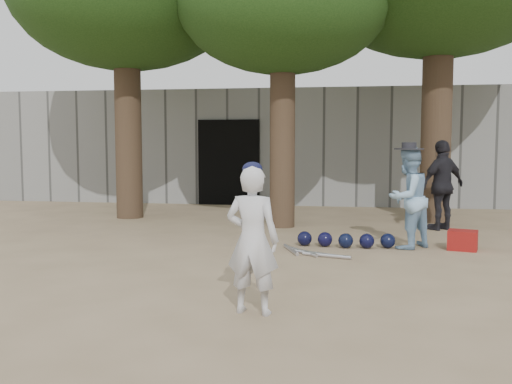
% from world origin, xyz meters
% --- Properties ---
extents(ground, '(70.00, 70.00, 0.00)m').
position_xyz_m(ground, '(0.00, 0.00, 0.00)').
color(ground, '#937C5E').
rests_on(ground, ground).
extents(boy_player, '(0.56, 0.41, 1.41)m').
position_xyz_m(boy_player, '(0.95, -1.39, 0.71)').
color(boy_player, silver).
rests_on(boy_player, ground).
extents(spectator_blue, '(0.95, 0.95, 1.56)m').
position_xyz_m(spectator_blue, '(2.75, 2.28, 0.78)').
color(spectator_blue, '#89B2D4').
rests_on(spectator_blue, ground).
extents(spectator_dark, '(1.03, 0.91, 1.67)m').
position_xyz_m(spectator_dark, '(3.57, 4.27, 0.83)').
color(spectator_dark, black).
rests_on(spectator_dark, ground).
extents(red_bag, '(0.49, 0.42, 0.30)m').
position_xyz_m(red_bag, '(3.57, 2.25, 0.15)').
color(red_bag, maroon).
rests_on(red_bag, ground).
extents(back_building, '(16.00, 5.24, 3.00)m').
position_xyz_m(back_building, '(-0.00, 10.33, 1.50)').
color(back_building, gray).
rests_on(back_building, ground).
extents(helmet_row, '(1.51, 0.33, 0.23)m').
position_xyz_m(helmet_row, '(1.82, 2.19, 0.12)').
color(helmet_row, black).
rests_on(helmet_row, ground).
extents(bat_pile, '(1.04, 0.84, 0.06)m').
position_xyz_m(bat_pile, '(1.28, 1.55, 0.03)').
color(bat_pile, '#BBB9C1').
rests_on(bat_pile, ground).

